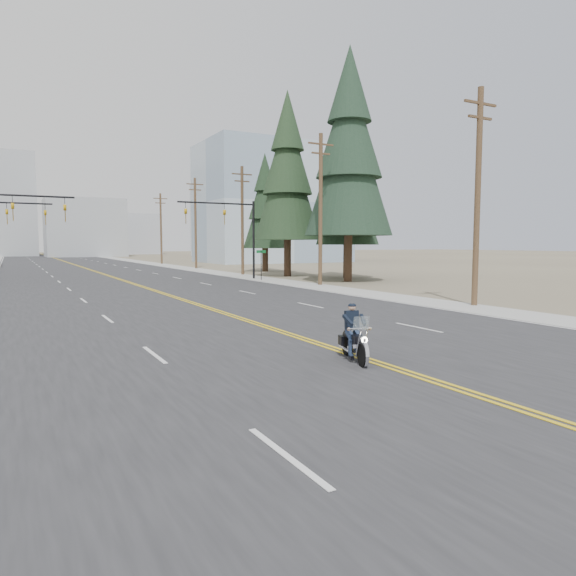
# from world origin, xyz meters

# --- Properties ---
(ground_plane) EXTENTS (400.00, 400.00, 0.00)m
(ground_plane) POSITION_xyz_m (0.00, 0.00, 0.00)
(ground_plane) COLOR #776D56
(ground_plane) RESTS_ON ground
(road) EXTENTS (20.00, 200.00, 0.01)m
(road) POSITION_xyz_m (0.00, 70.00, 0.01)
(road) COLOR #303033
(road) RESTS_ON ground
(sidewalk_right) EXTENTS (3.00, 200.00, 0.01)m
(sidewalk_right) POSITION_xyz_m (11.50, 70.00, 0.01)
(sidewalk_right) COLOR #A5A5A0
(sidewalk_right) RESTS_ON ground
(traffic_mast_left) EXTENTS (7.10, 0.26, 7.00)m
(traffic_mast_left) POSITION_xyz_m (-8.98, 32.00, 4.94)
(traffic_mast_left) COLOR black
(traffic_mast_left) RESTS_ON ground
(traffic_mast_right) EXTENTS (7.10, 0.26, 7.00)m
(traffic_mast_right) POSITION_xyz_m (8.98, 32.00, 4.94)
(traffic_mast_right) COLOR black
(traffic_mast_right) RESTS_ON ground
(street_sign) EXTENTS (0.90, 0.06, 2.62)m
(street_sign) POSITION_xyz_m (10.80, 30.00, 1.80)
(street_sign) COLOR black
(street_sign) RESTS_ON ground
(utility_pole_a) EXTENTS (2.20, 0.30, 11.00)m
(utility_pole_a) POSITION_xyz_m (12.50, 8.00, 5.73)
(utility_pole_a) COLOR brown
(utility_pole_a) RESTS_ON ground
(utility_pole_b) EXTENTS (2.20, 0.30, 11.50)m
(utility_pole_b) POSITION_xyz_m (12.50, 23.00, 5.98)
(utility_pole_b) COLOR brown
(utility_pole_b) RESTS_ON ground
(utility_pole_c) EXTENTS (2.20, 0.30, 11.00)m
(utility_pole_c) POSITION_xyz_m (12.50, 38.00, 5.73)
(utility_pole_c) COLOR brown
(utility_pole_c) RESTS_ON ground
(utility_pole_d) EXTENTS (2.20, 0.30, 11.50)m
(utility_pole_d) POSITION_xyz_m (12.50, 53.00, 5.98)
(utility_pole_d) COLOR brown
(utility_pole_d) RESTS_ON ground
(utility_pole_e) EXTENTS (2.20, 0.30, 11.00)m
(utility_pole_e) POSITION_xyz_m (12.50, 70.00, 5.73)
(utility_pole_e) COLOR brown
(utility_pole_e) RESTS_ON ground
(glass_building) EXTENTS (24.00, 16.00, 20.00)m
(glass_building) POSITION_xyz_m (32.00, 70.00, 10.00)
(glass_building) COLOR #9EB5CC
(glass_building) RESTS_ON ground
(haze_bldg_b) EXTENTS (18.00, 14.00, 14.00)m
(haze_bldg_b) POSITION_xyz_m (8.00, 125.00, 7.00)
(haze_bldg_b) COLOR #ADB2B7
(haze_bldg_b) RESTS_ON ground
(haze_bldg_c) EXTENTS (16.00, 12.00, 18.00)m
(haze_bldg_c) POSITION_xyz_m (40.00, 110.00, 9.00)
(haze_bldg_c) COLOR #B7BCC6
(haze_bldg_c) RESTS_ON ground
(haze_bldg_e) EXTENTS (14.00, 14.00, 12.00)m
(haze_bldg_e) POSITION_xyz_m (25.00, 150.00, 6.00)
(haze_bldg_e) COLOR #B7BCC6
(haze_bldg_e) RESTS_ON ground
(motorcyclist) EXTENTS (1.44, 2.17, 1.56)m
(motorcyclist) POSITION_xyz_m (-0.37, 0.68, 0.78)
(motorcyclist) COLOR black
(motorcyclist) RESTS_ON ground
(conifer_near) EXTENTS (7.34, 7.34, 19.43)m
(conifer_near) POSITION_xyz_m (16.58, 25.11, 11.15)
(conifer_near) COLOR #382619
(conifer_near) RESTS_ON ground
(conifer_mid) EXTENTS (5.82, 5.82, 15.51)m
(conifer_mid) POSITION_xyz_m (19.10, 28.84, 8.90)
(conifer_mid) COLOR #382619
(conifer_mid) RESTS_ON ground
(conifer_tall) EXTENTS (6.44, 6.44, 17.88)m
(conifer_tall) POSITION_xyz_m (15.43, 33.73, 10.27)
(conifer_tall) COLOR #382619
(conifer_tall) RESTS_ON ground
(conifer_far) EXTENTS (5.01, 5.01, 13.42)m
(conifer_far) POSITION_xyz_m (17.27, 42.51, 7.70)
(conifer_far) COLOR #382619
(conifer_far) RESTS_ON ground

